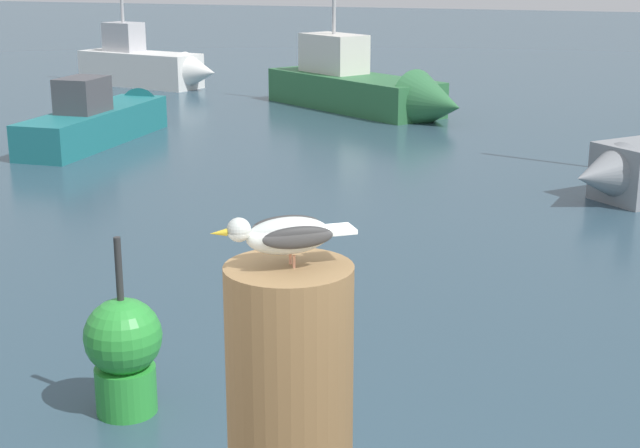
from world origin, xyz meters
TOP-DOWN VIEW (x-y plane):
  - mooring_post at (0.64, -0.32)m, footprint 0.35×0.35m
  - seagull at (0.64, -0.33)m, footprint 0.34×0.27m
  - boat_teal at (-7.81, 12.10)m, footprint 1.16×4.57m
  - boat_white at (-10.71, 18.84)m, footprint 4.20×1.79m
  - boat_green at (-4.17, 16.75)m, footprint 5.30×4.04m
  - channel_buoy at (-1.89, 2.85)m, footprint 0.56×0.56m

SIDE VIEW (x-z plane):
  - boat_teal at x=-7.81m, z-range -0.28..1.03m
  - channel_buoy at x=-1.89m, z-range -0.19..1.14m
  - boat_green at x=-4.17m, z-range -1.64..2.63m
  - boat_white at x=-10.71m, z-range -1.45..2.51m
  - mooring_post at x=0.64m, z-range 1.32..2.39m
  - seagull at x=0.64m, z-range 2.41..2.55m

